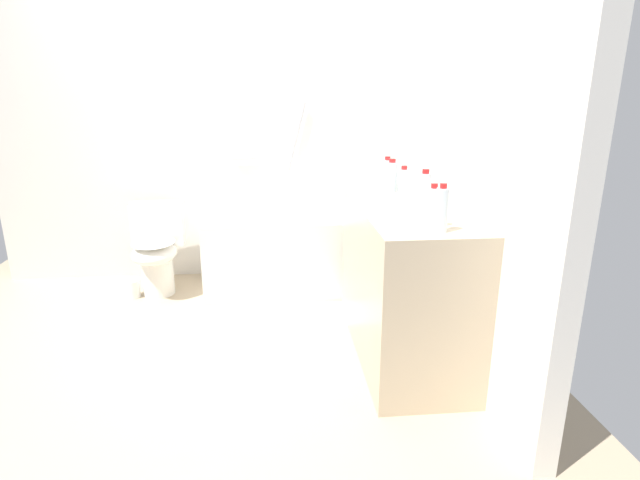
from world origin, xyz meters
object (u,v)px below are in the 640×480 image
(water_bottle_1, at_px, (433,207))
(bath_mat, at_px, (314,315))
(sink_basin, at_px, (403,204))
(drinking_glass_1, at_px, (382,184))
(water_bottle_5, at_px, (387,177))
(water_bottle_2, at_px, (392,180))
(sink_faucet, at_px, (436,204))
(bathtub, at_px, (302,248))
(water_bottle_3, at_px, (424,196))
(toilet, at_px, (157,248))
(water_bottle_4, at_px, (403,185))
(water_bottle_0, at_px, (442,210))
(toilet_paper_roll, at_px, (132,289))
(drinking_glass_0, at_px, (395,183))
(drinking_glass_2, at_px, (402,188))

(water_bottle_1, distance_m, bath_mat, 1.44)
(sink_basin, height_order, drinking_glass_1, drinking_glass_1)
(water_bottle_1, bearing_deg, water_bottle_5, 92.55)
(water_bottle_1, height_order, water_bottle_5, water_bottle_5)
(water_bottle_2, bearing_deg, sink_faucet, -61.78)
(sink_basin, bearing_deg, water_bottle_5, 88.53)
(bathtub, height_order, water_bottle_2, bathtub)
(sink_faucet, bearing_deg, water_bottle_3, -123.36)
(toilet, bearing_deg, bathtub, 87.76)
(toilet, bearing_deg, sink_basin, 51.23)
(water_bottle_4, bearing_deg, water_bottle_2, 119.32)
(water_bottle_4, bearing_deg, bathtub, 119.96)
(water_bottle_0, height_order, water_bottle_1, water_bottle_0)
(water_bottle_2, height_order, water_bottle_3, water_bottle_3)
(water_bottle_3, relative_size, drinking_glass_1, 2.44)
(sink_faucet, distance_m, water_bottle_1, 0.39)
(toilet, bearing_deg, drinking_glass_1, 65.67)
(toilet, height_order, toilet_paper_roll, toilet)
(water_bottle_5, xyz_separation_m, drinking_glass_0, (0.08, 0.11, -0.06))
(water_bottle_4, relative_size, water_bottle_5, 0.88)
(sink_faucet, distance_m, drinking_glass_2, 0.38)
(sink_faucet, bearing_deg, toilet, 146.87)
(water_bottle_5, bearing_deg, bath_mat, 161.52)
(sink_basin, height_order, bath_mat, sink_basin)
(water_bottle_0, bearing_deg, sink_faucet, 74.50)
(sink_basin, relative_size, sink_faucet, 1.97)
(water_bottle_5, distance_m, drinking_glass_2, 0.12)
(bathtub, xyz_separation_m, drinking_glass_2, (0.57, -0.79, 0.61))
(water_bottle_3, bearing_deg, toilet, 140.54)
(bathtub, bearing_deg, sink_faucet, -60.46)
(toilet, distance_m, water_bottle_0, 2.38)
(sink_faucet, distance_m, toilet_paper_roll, 2.37)
(bathtub, height_order, drinking_glass_0, bathtub)
(sink_faucet, bearing_deg, drinking_glass_1, 109.10)
(bathtub, bearing_deg, drinking_glass_1, -53.18)
(bathtub, height_order, drinking_glass_1, bathtub)
(water_bottle_1, distance_m, toilet_paper_roll, 2.47)
(bathtub, bearing_deg, toilet_paper_roll, -174.74)
(sink_faucet, bearing_deg, water_bottle_4, 117.79)
(sink_faucet, relative_size, bath_mat, 0.23)
(sink_faucet, xyz_separation_m, drinking_glass_2, (-0.09, 0.37, 0.02))
(water_bottle_1, bearing_deg, sink_basin, 97.44)
(sink_faucet, xyz_separation_m, water_bottle_3, (-0.13, -0.20, 0.08))
(sink_basin, distance_m, water_bottle_4, 0.25)
(water_bottle_1, bearing_deg, water_bottle_3, 87.72)
(water_bottle_3, height_order, drinking_glass_0, water_bottle_3)
(water_bottle_0, distance_m, water_bottle_4, 0.67)
(water_bottle_1, bearing_deg, water_bottle_0, -81.50)
(drinking_glass_0, bearing_deg, bathtub, 132.88)
(water_bottle_2, relative_size, drinking_glass_0, 2.28)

